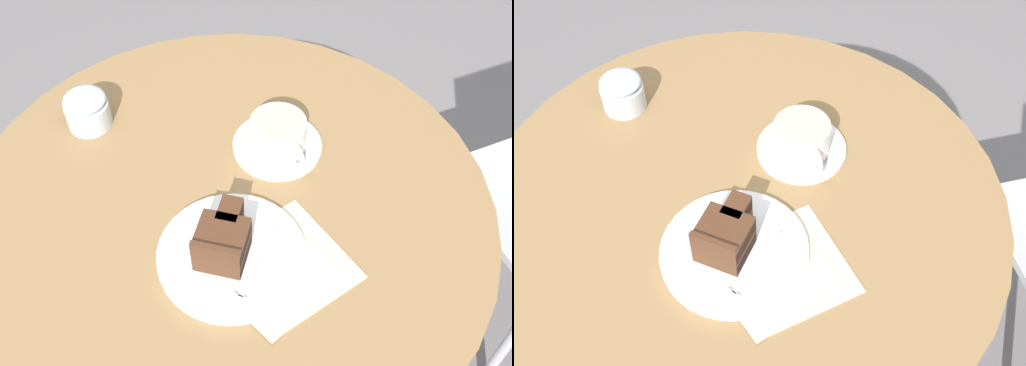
% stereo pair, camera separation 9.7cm
% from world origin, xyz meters
% --- Properties ---
extents(cafe_table, '(0.84, 0.84, 0.74)m').
position_xyz_m(cafe_table, '(0.00, 0.00, 0.62)').
color(cafe_table, olive).
rests_on(cafe_table, ground).
extents(saucer, '(0.15, 0.15, 0.01)m').
position_xyz_m(saucer, '(-0.06, 0.13, 0.75)').
color(saucer, white).
rests_on(saucer, cafe_table).
extents(coffee_cup, '(0.12, 0.09, 0.06)m').
position_xyz_m(coffee_cup, '(-0.05, 0.13, 0.78)').
color(coffee_cup, white).
rests_on(coffee_cup, saucer).
extents(teaspoon, '(0.08, 0.07, 0.00)m').
position_xyz_m(teaspoon, '(-0.01, 0.16, 0.75)').
color(teaspoon, silver).
rests_on(teaspoon, saucer).
extents(cake_plate, '(0.22, 0.22, 0.01)m').
position_xyz_m(cake_plate, '(0.09, -0.04, 0.75)').
color(cake_plate, white).
rests_on(cake_plate, cafe_table).
extents(cake_slice, '(0.11, 0.11, 0.07)m').
position_xyz_m(cake_slice, '(0.08, -0.05, 0.78)').
color(cake_slice, black).
rests_on(cake_slice, cake_plate).
extents(fork, '(0.10, 0.14, 0.00)m').
position_xyz_m(fork, '(0.15, -0.05, 0.76)').
color(fork, silver).
rests_on(fork, cake_plate).
extents(napkin, '(0.18, 0.20, 0.00)m').
position_xyz_m(napkin, '(0.14, 0.00, 0.74)').
color(napkin, beige).
rests_on(napkin, cafe_table).
extents(sugar_pot, '(0.08, 0.08, 0.07)m').
position_xyz_m(sugar_pot, '(-0.28, -0.11, 0.78)').
color(sugar_pot, silver).
rests_on(sugar_pot, cafe_table).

